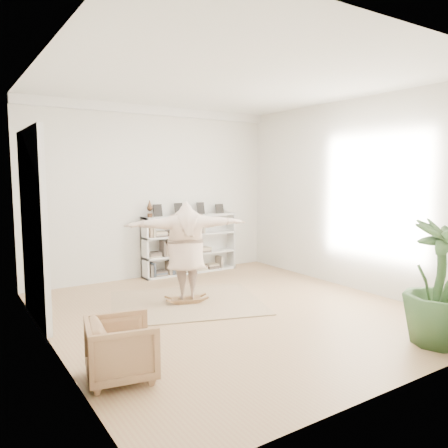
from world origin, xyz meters
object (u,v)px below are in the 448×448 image
at_px(armchair, 122,349).
at_px(houseplant, 440,283).
at_px(bookshelf, 190,245).
at_px(person, 186,248).
at_px(rocker_board, 187,299).

bearing_deg(armchair, houseplant, -97.23).
bearing_deg(houseplant, bookshelf, 97.71).
xyz_separation_m(bookshelf, houseplant, (0.73, -5.37, 0.17)).
relative_size(person, houseplant, 1.27).
xyz_separation_m(bookshelf, armchair, (-3.04, -4.07, -0.30)).
relative_size(armchair, rocker_board, 1.29).
xyz_separation_m(armchair, houseplant, (3.77, -1.30, 0.47)).
xyz_separation_m(armchair, rocker_board, (1.89, 2.06, -0.26)).
height_order(armchair, houseplant, houseplant).
bearing_deg(person, bookshelf, -101.53).
bearing_deg(armchair, rocker_board, -30.64).
distance_m(bookshelf, rocker_board, 2.38).
distance_m(bookshelf, houseplant, 5.42).
relative_size(bookshelf, houseplant, 1.36).
height_order(armchair, person, person).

